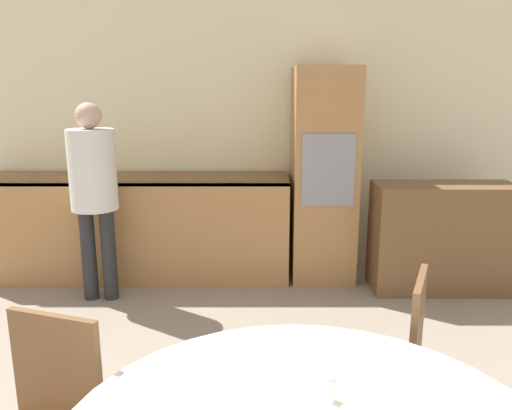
{
  "coord_description": "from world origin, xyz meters",
  "views": [
    {
      "loc": [
        0.05,
        0.26,
        1.69
      ],
      "look_at": [
        0.06,
        2.87,
        1.08
      ],
      "focal_mm": 35.0,
      "sensor_mm": 36.0,
      "label": 1
    }
  ],
  "objects": [
    {
      "name": "person_standing",
      "position": [
        -1.22,
        4.1,
        0.97
      ],
      "size": [
        0.36,
        0.36,
        1.59
      ],
      "color": "#262628",
      "rests_on": "ground_plane"
    },
    {
      "name": "salt_shaker",
      "position": [
        0.29,
        1.65,
        0.77
      ],
      "size": [
        0.03,
        0.03,
        0.09
      ],
      "color": "white",
      "rests_on": "dining_table"
    },
    {
      "name": "oven_unit",
      "position": [
        0.65,
        4.63,
        0.94
      ],
      "size": [
        0.55,
        0.59,
        1.87
      ],
      "color": "#AD7A47",
      "rests_on": "ground_plane"
    },
    {
      "name": "kitchen_counter",
      "position": [
        -1.03,
        4.62,
        0.48
      ],
      "size": [
        2.73,
        0.6,
        0.93
      ],
      "color": "#AD7A47",
      "rests_on": "ground_plane"
    },
    {
      "name": "sideboard",
      "position": [
        1.63,
        4.3,
        0.46
      ],
      "size": [
        1.17,
        0.45,
        0.92
      ],
      "color": "brown",
      "rests_on": "ground_plane"
    },
    {
      "name": "chair_far_right",
      "position": [
        0.68,
        2.32,
        0.51
      ],
      "size": [
        0.52,
        0.52,
        0.89
      ],
      "rotation": [
        0.0,
        0.0,
        4.31
      ],
      "color": "brown",
      "rests_on": "ground_plane"
    },
    {
      "name": "wall_back",
      "position": [
        0.0,
        4.96,
        1.3
      ],
      "size": [
        6.49,
        0.05,
        2.6
      ],
      "color": "beige",
      "rests_on": "ground_plane"
    }
  ]
}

